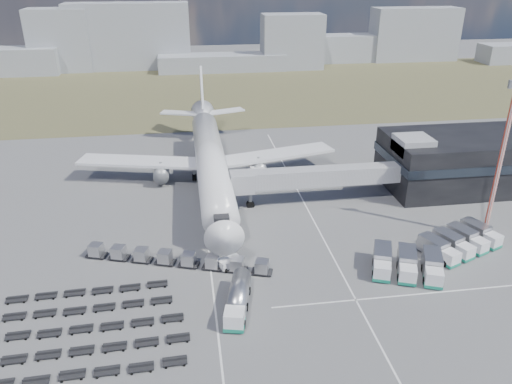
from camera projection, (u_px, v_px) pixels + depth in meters
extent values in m
plane|color=#565659|center=(226.00, 275.00, 68.99)|extent=(420.00, 420.00, 0.00)
cube|color=brown|center=(196.00, 91.00, 167.79)|extent=(420.00, 90.00, 0.01)
cube|color=silver|center=(209.00, 257.00, 73.22)|extent=(0.25, 110.00, 0.01)
cube|color=silver|center=(328.00, 248.00, 75.58)|extent=(0.25, 110.00, 0.01)
cube|color=silver|center=(422.00, 294.00, 65.08)|extent=(40.00, 0.25, 0.01)
cube|color=black|center=(465.00, 161.00, 94.74)|extent=(30.00, 16.00, 10.00)
cube|color=#262D38|center=(467.00, 155.00, 94.24)|extent=(30.40, 16.40, 1.60)
cube|color=#939399|center=(413.00, 145.00, 89.49)|extent=(6.00, 6.00, 3.00)
cube|color=#939399|center=(317.00, 176.00, 87.64)|extent=(29.80, 3.00, 3.00)
cube|color=#939399|center=(242.00, 182.00, 85.43)|extent=(4.00, 3.60, 3.40)
cylinder|color=slate|center=(250.00, 194.00, 87.15)|extent=(0.70, 0.70, 5.10)
cylinder|color=black|center=(250.00, 205.00, 88.03)|extent=(1.40, 0.90, 1.40)
cylinder|color=silver|center=(211.00, 161.00, 93.71)|extent=(5.60, 48.00, 5.60)
cone|color=silver|center=(223.00, 229.00, 69.91)|extent=(5.60, 5.00, 5.60)
cone|color=silver|center=(203.00, 116.00, 118.53)|extent=(5.60, 8.00, 5.60)
cube|color=black|center=(221.00, 218.00, 71.37)|extent=(2.20, 2.00, 0.80)
cube|color=silver|center=(143.00, 161.00, 97.00)|extent=(25.59, 11.38, 0.50)
cube|color=silver|center=(274.00, 155.00, 100.41)|extent=(25.59, 11.38, 0.50)
cylinder|color=slate|center=(161.00, 172.00, 96.38)|extent=(3.00, 5.00, 3.00)
cylinder|color=slate|center=(258.00, 167.00, 98.87)|extent=(3.00, 5.00, 3.00)
cube|color=silver|center=(180.00, 113.00, 119.43)|extent=(9.49, 5.63, 0.35)
cube|color=silver|center=(226.00, 111.00, 120.88)|extent=(9.49, 5.63, 0.35)
cube|color=silver|center=(202.00, 89.00, 118.83)|extent=(0.50, 9.06, 11.45)
cylinder|color=slate|center=(220.00, 235.00, 76.55)|extent=(0.50, 0.50, 2.50)
cylinder|color=slate|center=(194.00, 174.00, 98.59)|extent=(0.60, 0.60, 2.50)
cylinder|color=slate|center=(226.00, 172.00, 99.42)|extent=(0.60, 0.60, 2.50)
cylinder|color=black|center=(221.00, 239.00, 76.87)|extent=(0.50, 1.20, 1.20)
cube|color=gray|center=(60.00, 40.00, 193.55)|extent=(23.09, 12.00, 23.48)
cube|color=gray|center=(129.00, 36.00, 197.45)|extent=(47.43, 12.00, 25.18)
cube|color=gray|center=(222.00, 62.00, 197.41)|extent=(49.82, 12.00, 6.35)
cube|color=gray|center=(292.00, 42.00, 198.63)|extent=(24.08, 12.00, 21.03)
cube|color=gray|center=(367.00, 48.00, 216.38)|extent=(54.24, 12.00, 11.10)
cube|color=gray|center=(414.00, 34.00, 215.81)|extent=(37.07, 12.00, 21.86)
cube|color=gray|center=(507.00, 53.00, 213.12)|extent=(22.16, 12.00, 7.67)
cube|color=silver|center=(234.00, 319.00, 58.37)|extent=(2.80, 2.80, 2.24)
cube|color=#167C61|center=(234.00, 325.00, 58.73)|extent=(2.92, 2.92, 0.49)
cylinder|color=#A6A6AB|center=(239.00, 291.00, 62.50)|extent=(4.01, 7.66, 2.43)
cube|color=slate|center=(239.00, 299.00, 62.97)|extent=(3.92, 7.64, 0.34)
cylinder|color=black|center=(238.00, 307.00, 61.75)|extent=(2.71, 1.61, 1.07)
cube|color=silver|center=(230.00, 263.00, 70.40)|extent=(3.64, 2.95, 1.44)
cube|color=silver|center=(257.00, 173.00, 97.68)|extent=(2.75, 6.74, 3.13)
cube|color=#167C61|center=(257.00, 179.00, 98.22)|extent=(2.86, 6.85, 0.50)
cube|color=silver|center=(382.00, 271.00, 67.52)|extent=(2.91, 2.85, 2.17)
cube|color=#167C61|center=(381.00, 277.00, 67.87)|extent=(3.03, 2.98, 0.44)
cube|color=#A6A6AB|center=(382.00, 256.00, 70.42)|extent=(3.85, 5.10, 2.57)
cube|color=silver|center=(408.00, 275.00, 66.84)|extent=(2.91, 2.85, 2.17)
cube|color=#167C61|center=(407.00, 280.00, 67.19)|extent=(3.03, 2.98, 0.44)
cube|color=#A6A6AB|center=(407.00, 258.00, 69.74)|extent=(3.85, 5.10, 2.57)
cube|color=silver|center=(434.00, 278.00, 66.16)|extent=(2.91, 2.85, 2.17)
cube|color=#167C61|center=(433.00, 283.00, 66.52)|extent=(3.03, 2.98, 0.44)
cube|color=#A6A6AB|center=(432.00, 261.00, 69.06)|extent=(3.85, 5.10, 2.57)
cube|color=silver|center=(451.00, 258.00, 70.76)|extent=(2.74, 2.69, 2.03)
cube|color=#167C61|center=(450.00, 263.00, 71.09)|extent=(2.86, 2.81, 0.41)
cube|color=#A6A6AB|center=(433.00, 246.00, 73.13)|extent=(3.67, 4.76, 2.40)
cube|color=silver|center=(465.00, 252.00, 72.22)|extent=(2.74, 2.69, 2.03)
cube|color=#167C61|center=(464.00, 257.00, 72.55)|extent=(2.86, 2.81, 0.41)
cube|color=#A6A6AB|center=(448.00, 240.00, 74.58)|extent=(3.67, 4.76, 2.40)
cube|color=silver|center=(479.00, 246.00, 73.68)|extent=(2.74, 2.69, 2.03)
cube|color=#167C61|center=(478.00, 251.00, 74.01)|extent=(2.86, 2.81, 0.41)
cube|color=#A6A6AB|center=(461.00, 235.00, 76.04)|extent=(3.67, 4.76, 2.40)
cube|color=silver|center=(493.00, 241.00, 75.14)|extent=(2.74, 2.69, 2.03)
cube|color=#167C61|center=(492.00, 245.00, 75.46)|extent=(2.86, 2.81, 0.41)
cube|color=#A6A6AB|center=(475.00, 230.00, 77.50)|extent=(3.67, 4.76, 2.40)
cube|color=black|center=(97.00, 255.00, 73.15)|extent=(3.27, 2.58, 0.20)
cube|color=#A6A6AB|center=(96.00, 249.00, 72.75)|extent=(2.23, 2.23, 1.65)
cube|color=black|center=(119.00, 257.00, 72.58)|extent=(3.27, 2.58, 0.20)
cube|color=#A6A6AB|center=(119.00, 252.00, 72.18)|extent=(2.23, 2.23, 1.65)
cube|color=black|center=(142.00, 259.00, 72.01)|extent=(3.27, 2.58, 0.20)
cube|color=#A6A6AB|center=(141.00, 254.00, 71.61)|extent=(2.23, 2.23, 1.65)
cube|color=black|center=(165.00, 262.00, 71.44)|extent=(3.27, 2.58, 0.20)
cube|color=#A6A6AB|center=(165.00, 256.00, 71.04)|extent=(2.23, 2.23, 1.65)
cube|color=black|center=(189.00, 264.00, 70.87)|extent=(3.27, 2.58, 0.20)
cube|color=#A6A6AB|center=(188.00, 259.00, 70.47)|extent=(2.23, 2.23, 1.65)
cube|color=black|center=(213.00, 267.00, 70.30)|extent=(3.27, 2.58, 0.20)
cube|color=#A6A6AB|center=(213.00, 261.00, 69.90)|extent=(2.23, 2.23, 1.65)
cube|color=black|center=(237.00, 269.00, 69.73)|extent=(3.27, 2.58, 0.20)
cube|color=#A6A6AB|center=(237.00, 264.00, 69.33)|extent=(2.23, 2.23, 1.65)
cube|color=black|center=(262.00, 272.00, 69.16)|extent=(3.27, 2.58, 0.20)
cube|color=#A6A6AB|center=(262.00, 266.00, 68.76)|extent=(2.23, 2.23, 1.65)
cube|color=black|center=(72.00, 375.00, 51.89)|extent=(24.76, 2.26, 0.64)
cube|color=black|center=(77.00, 350.00, 55.20)|extent=(24.76, 2.26, 0.64)
cube|color=black|center=(81.00, 328.00, 58.51)|extent=(24.76, 2.26, 0.64)
cube|color=black|center=(85.00, 309.00, 61.82)|extent=(21.23, 2.13, 0.64)
cube|color=black|center=(89.00, 291.00, 65.13)|extent=(21.23, 2.13, 0.64)
cylinder|color=#B8311D|center=(499.00, 167.00, 73.66)|extent=(0.67, 0.67, 23.81)
cube|color=#565659|center=(484.00, 236.00, 78.59)|extent=(1.90, 1.90, 0.29)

